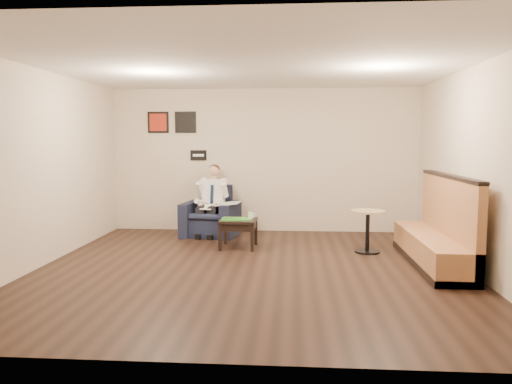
# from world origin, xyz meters

# --- Properties ---
(ground) EXTENTS (6.00, 6.00, 0.00)m
(ground) POSITION_xyz_m (0.00, 0.00, 0.00)
(ground) COLOR black
(ground) RESTS_ON ground
(wall_back) EXTENTS (6.00, 0.02, 2.80)m
(wall_back) POSITION_xyz_m (0.00, 3.00, 1.40)
(wall_back) COLOR beige
(wall_back) RESTS_ON ground
(wall_front) EXTENTS (6.00, 0.02, 2.80)m
(wall_front) POSITION_xyz_m (0.00, -3.00, 1.40)
(wall_front) COLOR beige
(wall_front) RESTS_ON ground
(wall_left) EXTENTS (0.02, 6.00, 2.80)m
(wall_left) POSITION_xyz_m (-3.00, 0.00, 1.40)
(wall_left) COLOR beige
(wall_left) RESTS_ON ground
(wall_right) EXTENTS (0.02, 6.00, 2.80)m
(wall_right) POSITION_xyz_m (3.00, 0.00, 1.40)
(wall_right) COLOR beige
(wall_right) RESTS_ON ground
(ceiling) EXTENTS (6.00, 6.00, 0.02)m
(ceiling) POSITION_xyz_m (0.00, 0.00, 2.80)
(ceiling) COLOR white
(ceiling) RESTS_ON wall_back
(seating_sign) EXTENTS (0.32, 0.02, 0.20)m
(seating_sign) POSITION_xyz_m (-1.30, 2.98, 1.50)
(seating_sign) COLOR black
(seating_sign) RESTS_ON wall_back
(art_print_left) EXTENTS (0.42, 0.03, 0.42)m
(art_print_left) POSITION_xyz_m (-2.10, 2.98, 2.15)
(art_print_left) COLOR #AC2815
(art_print_left) RESTS_ON wall_back
(art_print_right) EXTENTS (0.42, 0.03, 0.42)m
(art_print_right) POSITION_xyz_m (-1.55, 2.98, 2.15)
(art_print_right) COLOR black
(art_print_right) RESTS_ON wall_back
(armchair) EXTENTS (1.09, 1.09, 0.93)m
(armchair) POSITION_xyz_m (-0.97, 2.42, 0.47)
(armchair) COLOR black
(armchair) RESTS_ON ground
(seated_man) EXTENTS (0.73, 0.99, 1.28)m
(seated_man) POSITION_xyz_m (-0.99, 2.30, 0.64)
(seated_man) COLOR white
(seated_man) RESTS_ON armchair
(lap_papers) EXTENTS (0.24, 0.32, 0.01)m
(lap_papers) POSITION_xyz_m (-1.00, 2.20, 0.57)
(lap_papers) COLOR white
(lap_papers) RESTS_ON seated_man
(newspaper) EXTENTS (0.45, 0.54, 0.01)m
(newspaper) POSITION_xyz_m (-0.60, 2.27, 0.64)
(newspaper) COLOR silver
(newspaper) RESTS_ON armchair
(side_table) EXTENTS (0.61, 0.61, 0.48)m
(side_table) POSITION_xyz_m (-0.33, 1.36, 0.24)
(side_table) COLOR black
(side_table) RESTS_ON ground
(green_folder) EXTENTS (0.52, 0.39, 0.01)m
(green_folder) POSITION_xyz_m (-0.36, 1.34, 0.49)
(green_folder) COLOR green
(green_folder) RESTS_ON side_table
(coffee_mug) EXTENTS (0.09, 0.09, 0.10)m
(coffee_mug) POSITION_xyz_m (-0.13, 1.49, 0.54)
(coffee_mug) COLOR white
(coffee_mug) RESTS_ON side_table
(smartphone) EXTENTS (0.16, 0.11, 0.01)m
(smartphone) POSITION_xyz_m (-0.27, 1.53, 0.49)
(smartphone) COLOR black
(smartphone) RESTS_ON side_table
(banquette) EXTENTS (0.60, 2.51, 1.28)m
(banquette) POSITION_xyz_m (2.59, 0.46, 0.64)
(banquette) COLOR #A96D41
(banquette) RESTS_ON ground
(cafe_table) EXTENTS (0.62, 0.62, 0.68)m
(cafe_table) POSITION_xyz_m (1.77, 1.17, 0.34)
(cafe_table) COLOR tan
(cafe_table) RESTS_ON ground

